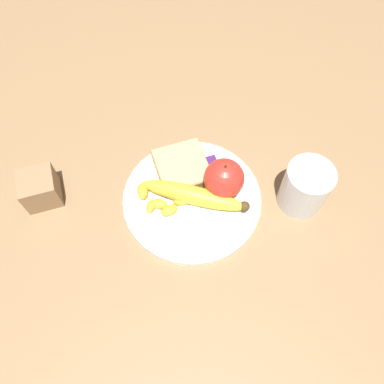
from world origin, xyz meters
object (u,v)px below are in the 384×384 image
at_px(plate, 192,198).
at_px(juice_glass, 305,188).
at_px(condiment_caddy, 40,188).
at_px(fork, 191,198).
at_px(bread_slice, 181,167).
at_px(apple, 223,177).
at_px(banana, 196,195).
at_px(jam_packet, 209,170).

distance_m(plate, juice_glass, 0.20).
bearing_deg(juice_glass, condiment_caddy, -108.17).
height_order(plate, fork, fork).
xyz_separation_m(plate, juice_glass, (0.06, 0.19, 0.04)).
relative_size(bread_slice, condiment_caddy, 1.66).
relative_size(bread_slice, fork, 0.55).
xyz_separation_m(plate, bread_slice, (-0.06, -0.00, 0.02)).
relative_size(juice_glass, bread_slice, 0.91).
height_order(apple, bread_slice, apple).
height_order(juice_glass, bread_slice, juice_glass).
bearing_deg(plate, banana, 41.47).
relative_size(banana, fork, 0.97).
bearing_deg(juice_glass, plate, -107.02).
bearing_deg(banana, condiment_caddy, -109.91).
bearing_deg(apple, fork, -85.10).
distance_m(apple, banana, 0.06).
height_order(banana, bread_slice, banana).
bearing_deg(apple, juice_glass, 64.73).
relative_size(plate, jam_packet, 5.51).
distance_m(plate, condiment_caddy, 0.28).
xyz_separation_m(plate, fork, (0.00, -0.00, 0.01)).
bearing_deg(banana, bread_slice, -173.55).
distance_m(bread_slice, jam_packet, 0.05).
bearing_deg(jam_packet, fork, -48.16).
distance_m(juice_glass, banana, 0.19).
distance_m(plate, bread_slice, 0.06).
bearing_deg(bread_slice, jam_packet, 66.16).
height_order(banana, jam_packet, banana).
height_order(bread_slice, fork, bread_slice).
bearing_deg(plate, juice_glass, 72.98).
bearing_deg(apple, bread_slice, -133.81).
bearing_deg(apple, condiment_caddy, -105.07).
bearing_deg(plate, bread_slice, -178.36).
distance_m(bread_slice, condiment_caddy, 0.26).
xyz_separation_m(banana, jam_packet, (-0.05, 0.04, -0.01)).
relative_size(apple, condiment_caddy, 1.33).
relative_size(juice_glass, jam_packet, 2.03).
xyz_separation_m(fork, condiment_caddy, (-0.09, -0.26, 0.02)).
bearing_deg(banana, apple, 100.92).
bearing_deg(fork, bread_slice, -2.37).
relative_size(banana, jam_packet, 3.93).
xyz_separation_m(plate, apple, (-0.00, 0.06, 0.04)).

